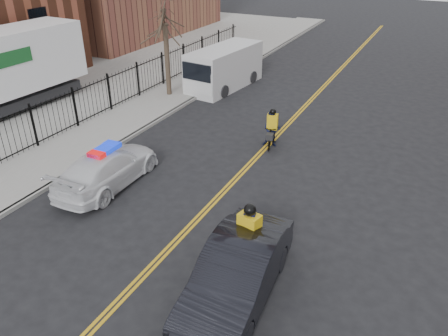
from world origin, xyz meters
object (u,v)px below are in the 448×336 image
object	(u,v)px
dark_sedan	(237,274)
cyclist_near	(248,248)
cyclist_far	(272,132)
cargo_van	(223,69)
police_cruiser	(107,168)

from	to	relation	value
dark_sedan	cyclist_near	xyz separation A→B (m)	(-0.17, 1.13, -0.04)
cyclist_near	cyclist_far	size ratio (longest dim) A/B	1.30
cargo_van	cyclist_far	world-z (taller)	cargo_van
police_cruiser	cyclist_near	xyz separation A→B (m)	(6.67, -2.02, 0.07)
cyclist_near	cyclist_far	world-z (taller)	cyclist_near
police_cruiser	cyclist_near	size ratio (longest dim) A/B	2.05
cargo_van	cyclist_near	distance (m)	16.50
cargo_van	cyclist_near	xyz separation A→B (m)	(8.04, -14.40, -0.41)
police_cruiser	cyclist_near	world-z (taller)	cyclist_near
cargo_van	cyclist_far	distance (m)	8.61
police_cruiser	dark_sedan	world-z (taller)	dark_sedan
police_cruiser	cargo_van	xyz separation A→B (m)	(-1.37, 12.39, 0.48)
police_cruiser	cyclist_near	distance (m)	6.97
dark_sedan	cyclist_near	size ratio (longest dim) A/B	2.07
dark_sedan	cyclist_near	world-z (taller)	cyclist_near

